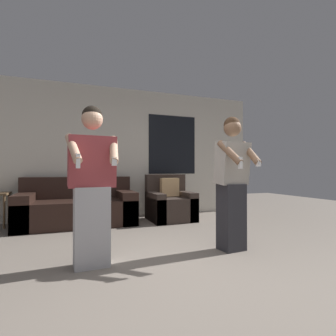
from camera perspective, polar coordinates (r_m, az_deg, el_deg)
The scene contains 6 objects.
ground_plane at distance 2.55m, azimuth 4.25°, elevation -22.95°, with size 14.00×14.00×0.00m, color slate.
wall_back at distance 5.61m, azimuth -9.95°, elevation 3.37°, with size 6.07×0.07×2.70m.
couch at distance 5.03m, azimuth -18.99°, elevation -8.26°, with size 1.98×0.98×0.85m.
armchair at distance 5.21m, azimuth 0.41°, elevation -7.84°, with size 0.82×0.83×0.89m.
person_left at distance 2.77m, azimuth -16.23°, elevation -3.78°, with size 0.52×0.49×1.63m.
person_right at distance 3.30m, azimuth 13.77°, elevation -2.92°, with size 0.45×0.50×1.63m.
Camera 1 is at (-0.98, -2.15, 0.97)m, focal length 28.00 mm.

